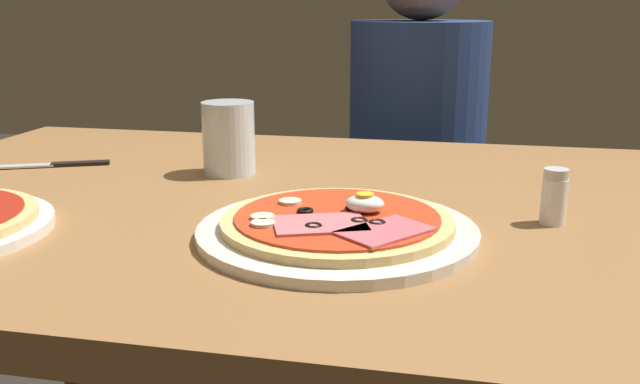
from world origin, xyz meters
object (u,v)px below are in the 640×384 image
Objects in this scene: pizza_foreground at (338,227)px; water_glass_near at (229,143)px; dining_table at (294,275)px; knife at (55,165)px; salt_shaker at (554,197)px; diner_person at (414,198)px.

water_glass_near is at bearing 129.72° from pizza_foreground.
pizza_foreground is at bearing -50.28° from water_glass_near.
dining_table is 11.81× the size of water_glass_near.
salt_shaker is (0.75, -0.15, 0.03)m from knife.
dining_table is at bearing 171.39° from salt_shaker.
dining_table is 4.13× the size of pizza_foreground.
salt_shaker is (0.33, -0.05, 0.15)m from dining_table.
pizza_foreground is 0.94m from diner_person.
pizza_foreground is 2.86× the size of water_glass_near.
dining_table is at bearing -13.21° from knife.
salt_shaker is at bearing -19.48° from water_glass_near.
water_glass_near is at bearing 2.78° from knife.
pizza_foreground is at bearing -26.05° from knife.
dining_table is 0.36m from salt_shaker.
water_glass_near is 1.64× the size of salt_shaker.
knife reaches higher than dining_table.
knife is 0.76m from salt_shaker.
diner_person is at bearing 81.62° from dining_table.
knife is at bearing 166.79° from dining_table.
knife is at bearing -177.22° from water_glass_near.
dining_table is 0.77m from diner_person.
dining_table is at bearing -41.13° from water_glass_near.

